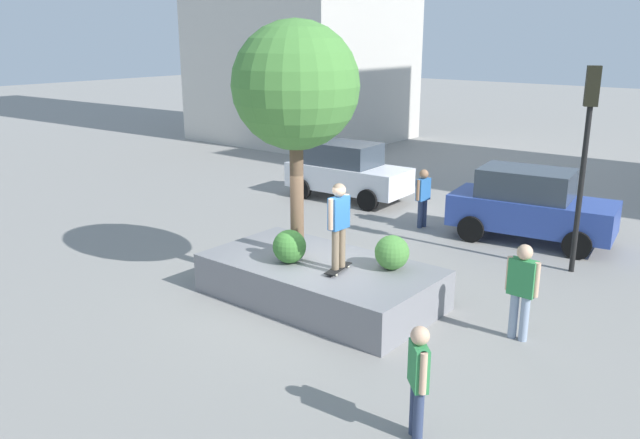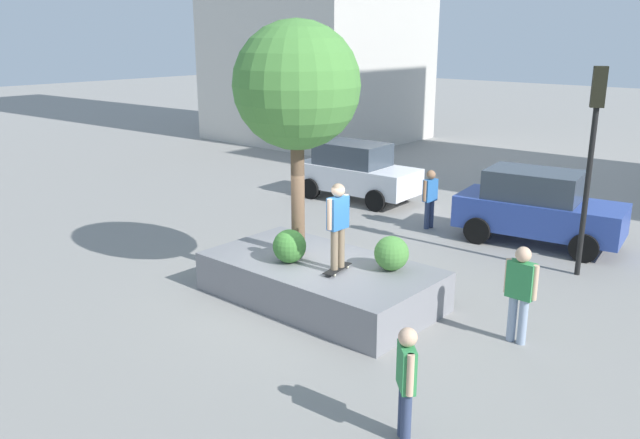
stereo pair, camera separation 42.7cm
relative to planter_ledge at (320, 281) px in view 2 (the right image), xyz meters
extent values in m
plane|color=gray|center=(-0.11, -0.11, -0.41)|extent=(120.00, 120.00, 0.00)
cube|color=gray|center=(0.00, 0.00, 0.00)|extent=(4.74, 2.57, 0.82)
cylinder|color=brown|center=(-0.72, 0.13, 1.80)|extent=(0.28, 0.28, 2.78)
sphere|color=#4C8C3D|center=(-0.72, 0.13, 3.88)|extent=(2.54, 2.54, 2.54)
sphere|color=#4C8C3D|center=(1.33, 0.59, 0.75)|extent=(0.68, 0.68, 0.68)
sphere|color=#3D7A33|center=(-0.47, -0.40, 0.75)|extent=(0.68, 0.68, 0.68)
cube|color=black|center=(0.60, -0.18, 0.47)|extent=(0.35, 0.82, 0.02)
sphere|color=beige|center=(0.73, -0.41, 0.44)|extent=(0.06, 0.06, 0.06)
sphere|color=beige|center=(0.57, -0.44, 0.44)|extent=(0.06, 0.06, 0.06)
sphere|color=beige|center=(0.64, 0.09, 0.44)|extent=(0.06, 0.06, 0.06)
sphere|color=beige|center=(0.48, 0.06, 0.44)|extent=(0.06, 0.06, 0.06)
cylinder|color=#847056|center=(0.61, -0.08, 0.88)|extent=(0.15, 0.15, 0.80)
cylinder|color=#847056|center=(0.60, -0.27, 0.88)|extent=(0.15, 0.15, 0.80)
cube|color=#2D6BB2|center=(0.60, -0.18, 1.59)|extent=(0.20, 0.46, 0.62)
cylinder|color=#D8AD8C|center=(0.61, 0.06, 1.61)|extent=(0.10, 0.10, 0.59)
cylinder|color=#D8AD8C|center=(0.60, -0.41, 1.61)|extent=(0.10, 0.10, 0.59)
sphere|color=#D8AD8C|center=(0.60, -0.18, 2.03)|extent=(0.26, 0.26, 0.26)
cube|color=white|center=(-4.52, 7.06, 0.33)|extent=(4.09, 1.89, 0.80)
cube|color=#38424C|center=(-4.72, 7.05, 1.09)|extent=(2.32, 1.60, 0.72)
cylinder|color=black|center=(-3.29, 7.96, -0.07)|extent=(0.69, 0.24, 0.68)
cylinder|color=black|center=(-3.20, 6.28, -0.07)|extent=(0.69, 0.24, 0.68)
cylinder|color=black|center=(-5.85, 7.83, -0.07)|extent=(0.69, 0.24, 0.68)
cylinder|color=black|center=(-5.76, 6.15, -0.07)|extent=(0.69, 0.24, 0.68)
cube|color=#2D479E|center=(1.83, 6.51, 0.35)|extent=(4.31, 2.32, 0.82)
cube|color=#38424C|center=(1.62, 6.48, 1.13)|extent=(2.50, 1.84, 0.74)
cylinder|color=black|center=(3.00, 7.56, -0.06)|extent=(0.72, 0.31, 0.70)
cylinder|color=black|center=(3.25, 5.86, -0.06)|extent=(0.72, 0.31, 0.70)
cylinder|color=black|center=(0.40, 7.17, -0.06)|extent=(0.72, 0.31, 0.70)
cylinder|color=black|center=(0.66, 5.47, -0.06)|extent=(0.72, 0.31, 0.70)
cylinder|color=black|center=(3.47, 4.92, 1.47)|extent=(0.12, 0.12, 3.77)
cube|color=black|center=(3.47, 4.92, 3.78)|extent=(0.35, 0.33, 0.85)
sphere|color=red|center=(3.40, 5.06, 4.03)|extent=(0.14, 0.14, 0.14)
sphere|color=gold|center=(3.40, 5.06, 3.75)|extent=(0.14, 0.14, 0.14)
sphere|color=green|center=(3.40, 5.06, 3.47)|extent=(0.14, 0.14, 0.14)
cylinder|color=navy|center=(-1.01, 5.92, -0.02)|extent=(0.14, 0.14, 0.79)
cylinder|color=navy|center=(-1.03, 5.73, -0.02)|extent=(0.14, 0.14, 0.79)
cube|color=#2D6BB2|center=(-1.02, 5.82, 0.69)|extent=(0.24, 0.46, 0.61)
cylinder|color=#9E7251|center=(-0.99, 6.06, 0.70)|extent=(0.10, 0.10, 0.58)
cylinder|color=#9E7251|center=(-1.05, 5.59, 0.70)|extent=(0.10, 0.10, 0.58)
sphere|color=#9E7251|center=(-1.02, 5.82, 1.12)|extent=(0.26, 0.26, 0.26)
cylinder|color=#8C9EB7|center=(3.76, 0.85, 0.01)|extent=(0.15, 0.15, 0.84)
cylinder|color=#8C9EB7|center=(3.96, 0.85, 0.01)|extent=(0.15, 0.15, 0.84)
cube|color=#338C4C|center=(3.86, 0.85, 0.77)|extent=(0.48, 0.21, 0.66)
cylinder|color=#D8AD8C|center=(3.61, 0.86, 0.78)|extent=(0.10, 0.10, 0.62)
cylinder|color=#D8AD8C|center=(4.11, 0.84, 0.78)|extent=(0.10, 0.10, 0.62)
sphere|color=#D8AD8C|center=(3.86, 0.85, 1.23)|extent=(0.28, 0.28, 0.28)
cylinder|color=navy|center=(4.04, -2.92, -0.02)|extent=(0.14, 0.14, 0.78)
cylinder|color=navy|center=(3.91, -2.78, -0.02)|extent=(0.14, 0.14, 0.78)
cube|color=#338C4C|center=(3.97, -2.85, 0.68)|extent=(0.44, 0.44, 0.61)
cylinder|color=#D8AD8C|center=(4.14, -3.01, 0.69)|extent=(0.09, 0.09, 0.58)
cylinder|color=#D8AD8C|center=(3.81, -2.69, 0.69)|extent=(0.09, 0.09, 0.58)
sphere|color=#D8AD8C|center=(3.97, -2.85, 1.11)|extent=(0.25, 0.25, 0.25)
camera|label=1|loc=(7.75, -9.58, 4.88)|focal=36.32mm
camera|label=2|loc=(8.08, -9.30, 4.88)|focal=36.32mm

